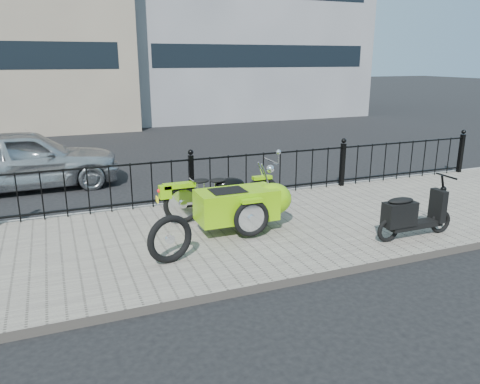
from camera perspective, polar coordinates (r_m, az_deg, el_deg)
name	(u,v)px	position (r m, az deg, el deg)	size (l,w,h in m)	color
ground	(213,229)	(8.22, -3.28, -4.58)	(120.00, 120.00, 0.00)	black
sidewalk	(223,236)	(7.76, -2.09, -5.37)	(30.00, 3.80, 0.12)	slate
curb	(190,204)	(9.50, -6.09, -1.40)	(30.00, 0.10, 0.12)	gray
iron_fence	(191,180)	(9.23, -5.95, 1.48)	(14.11, 0.11, 1.08)	black
motorcycle_sidecar	(243,201)	(7.80, 0.40, -1.09)	(2.28, 1.48, 0.98)	black
scooter	(411,215)	(7.85, 20.13, -2.69)	(1.45, 0.42, 0.98)	black
spare_tire	(170,239)	(6.59, -8.54, -5.70)	(0.70, 0.70, 0.10)	black
sedan_car	(26,159)	(11.64, -24.65, 3.64)	(1.63, 4.05, 1.38)	#AAAEB2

